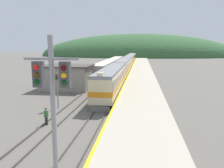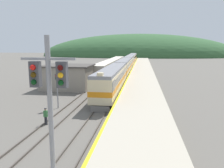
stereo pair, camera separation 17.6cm
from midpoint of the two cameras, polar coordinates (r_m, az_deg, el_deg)
The scene contains 13 objects.
track_main at distance 75.05m, azimuth 4.50°, elevation 4.12°, with size 1.52×180.00×0.16m.
track_siding at distance 75.38m, azimuth 1.55°, elevation 4.17°, with size 1.51×180.00×0.16m.
platform at distance 54.98m, azimuth 7.92°, elevation 2.49°, with size 5.93×140.00×1.10m.
distant_hills at distance 172.77m, azimuth 6.56°, elevation 7.22°, with size 150.84×67.88×34.16m.
station_shed at distance 39.50m, azimuth -11.36°, elevation 1.88°, with size 8.62×6.94×4.21m.
express_train_lead_car at distance 34.18m, azimuth 0.23°, elevation 1.13°, with size 2.86×20.82×4.52m.
carriage_second at distance 56.39m, azimuth 3.34°, elevation 4.50°, with size 2.85×21.91×4.16m.
carriage_third at distance 79.05m, azimuth 4.72°, elevation 5.98°, with size 2.85×21.91×4.16m.
carriage_fourth at distance 101.78m, azimuth 5.48°, elevation 6.80°, with size 2.85×21.91×4.16m.
siding_train at distance 61.80m, azimuth 0.12°, elevation 4.71°, with size 2.90×42.13×3.82m.
signal_mast_main at distance 9.05m, azimuth -15.37°, elevation -5.03°, with size 2.20×0.42×7.83m.
signal_post_siding at distance 26.85m, azimuth -13.98°, elevation 0.11°, with size 0.36×0.42×4.25m.
track_worker at distance 21.93m, azimuth -16.72°, elevation -7.87°, with size 0.38×0.26×1.62m.
Camera 2 is at (4.68, -4.54, 7.39)m, focal length 35.00 mm.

